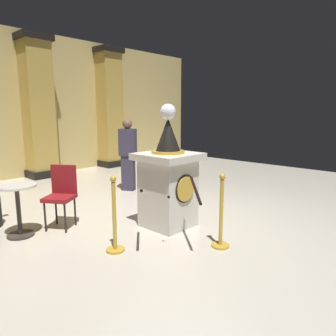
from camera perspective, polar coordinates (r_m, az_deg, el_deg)
ground_plane at (r=5.40m, az=1.31°, el=-8.83°), size 12.29×12.29×0.00m
back_wall at (r=9.41m, az=-23.60°, el=10.45°), size 12.29×0.16×3.86m
pedestal_clock at (r=4.79m, az=0.03°, el=-2.34°), size 0.84×0.84×1.88m
stanchion_near at (r=4.08m, az=-9.74°, el=-10.34°), size 0.24×0.24×0.99m
stanchion_far at (r=4.20m, az=9.65°, el=-9.71°), size 0.24×0.24×0.99m
velvet_rope at (r=3.95m, az=0.11°, el=-4.10°), size 1.01×1.00×0.22m
column_right at (r=10.32m, az=-10.73°, el=10.53°), size 0.79×0.79×3.70m
column_centre_rear at (r=9.12m, az=-22.76°, el=9.97°), size 0.81×0.81×3.70m
bystander_guest at (r=7.03m, az=-7.34°, el=2.71°), size 0.37×0.42×1.61m
cafe_table at (r=4.92m, az=-25.74°, el=-5.94°), size 0.53×0.53×0.76m
cafe_chair_red at (r=5.05m, az=-18.89°, el=-3.97°), size 0.55×0.55×0.96m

